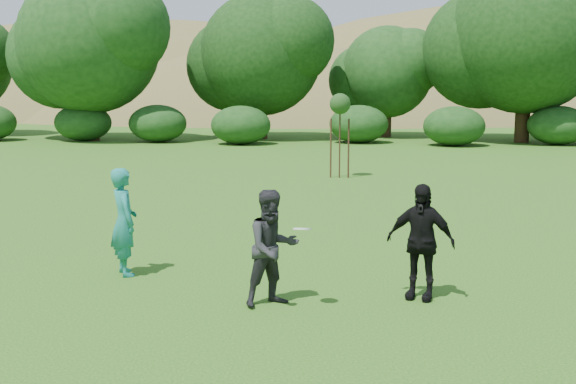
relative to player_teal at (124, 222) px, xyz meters
name	(u,v)px	position (x,y,z in m)	size (l,w,h in m)	color
ground	(270,289)	(2.57, -0.62, -0.92)	(120.00, 120.00, 0.00)	#19470C
player_teal	(124,222)	(0.00, 0.00, 0.00)	(0.67, 0.44, 1.84)	#1B796F
player_grey	(273,248)	(2.71, -1.43, -0.06)	(0.84, 0.66, 1.73)	#262628
player_black	(420,242)	(4.91, -0.90, -0.03)	(1.04, 0.43, 1.78)	black
frisbee	(302,229)	(3.16, -1.63, 0.28)	(0.27, 0.27, 0.08)	white
sapling	(340,106)	(3.34, 12.65, 1.50)	(0.70, 0.70, 2.85)	#372015
hillside	(339,217)	(2.02, 67.83, -12.89)	(150.00, 72.00, 52.00)	olive
tree_row	(394,50)	(5.80, 28.07, 3.95)	(53.92, 10.38, 9.62)	#3A2616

